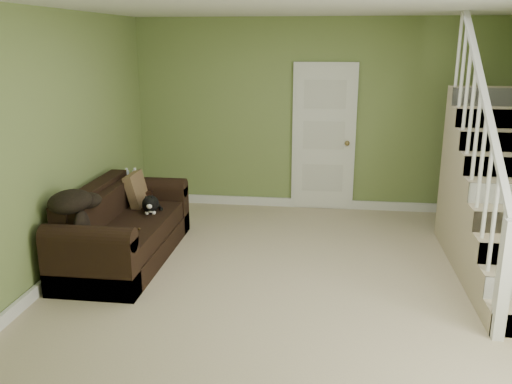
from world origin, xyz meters
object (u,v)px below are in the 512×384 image
(side_table, at_px, (134,209))
(cat, at_px, (150,204))
(banana, at_px, (131,233))
(sofa, at_px, (122,232))

(side_table, relative_size, cat, 1.57)
(cat, xyz_separation_m, banana, (0.05, -0.75, -0.06))
(banana, bearing_deg, side_table, 83.42)
(side_table, bearing_deg, sofa, -78.78)
(cat, height_order, banana, cat)
(side_table, bearing_deg, cat, -54.58)
(sofa, distance_m, banana, 0.53)
(sofa, xyz_separation_m, banana, (0.27, -0.43, 0.16))
(side_table, xyz_separation_m, banana, (0.45, -1.30, 0.17))
(sofa, distance_m, cat, 0.45)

